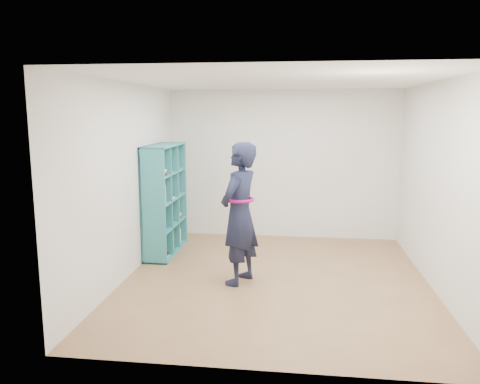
# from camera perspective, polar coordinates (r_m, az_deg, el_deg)

# --- Properties ---
(floor) EXTENTS (4.50, 4.50, 0.00)m
(floor) POSITION_cam_1_polar(r_m,az_deg,el_deg) (6.38, 4.33, -10.62)
(floor) COLOR brown
(floor) RESTS_ON ground
(ceiling) EXTENTS (4.50, 4.50, 0.00)m
(ceiling) POSITION_cam_1_polar(r_m,az_deg,el_deg) (6.00, 4.65, 13.36)
(ceiling) COLOR white
(ceiling) RESTS_ON wall_back
(wall_left) EXTENTS (0.02, 4.50, 2.60)m
(wall_left) POSITION_cam_1_polar(r_m,az_deg,el_deg) (6.46, -13.52, 1.30)
(wall_left) COLOR silver
(wall_left) RESTS_ON floor
(wall_right) EXTENTS (0.02, 4.50, 2.60)m
(wall_right) POSITION_cam_1_polar(r_m,az_deg,el_deg) (6.29, 23.00, 0.57)
(wall_right) COLOR silver
(wall_right) RESTS_ON floor
(wall_back) EXTENTS (4.00, 0.02, 2.60)m
(wall_back) POSITION_cam_1_polar(r_m,az_deg,el_deg) (8.29, 5.23, 3.33)
(wall_back) COLOR silver
(wall_back) RESTS_ON floor
(wall_front) EXTENTS (4.00, 0.02, 2.60)m
(wall_front) POSITION_cam_1_polar(r_m,az_deg,el_deg) (3.85, 2.87, -4.06)
(wall_front) COLOR silver
(wall_front) RESTS_ON floor
(bookshelf) EXTENTS (0.38, 1.29, 1.72)m
(bookshelf) POSITION_cam_1_polar(r_m,az_deg,el_deg) (7.47, -9.35, -1.05)
(bookshelf) COLOR teal
(bookshelf) RESTS_ON floor
(person) EXTENTS (0.66, 0.79, 1.85)m
(person) POSITION_cam_1_polar(r_m,az_deg,el_deg) (6.02, -0.07, -2.65)
(person) COLOR black
(person) RESTS_ON floor
(smartphone) EXTENTS (0.03, 0.09, 0.14)m
(smartphone) POSITION_cam_1_polar(r_m,az_deg,el_deg) (6.13, -0.92, -1.28)
(smartphone) COLOR silver
(smartphone) RESTS_ON person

